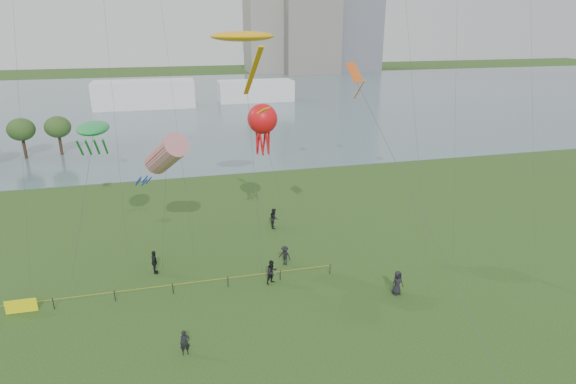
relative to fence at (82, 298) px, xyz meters
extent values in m
cube|color=slate|center=(14.12, 87.60, -0.53)|extent=(400.00, 120.00, 0.08)
cube|color=slate|center=(60.12, 149.60, 18.45)|extent=(20.00, 20.00, 38.00)
cube|color=gray|center=(46.12, 155.60, 13.45)|extent=(16.00, 18.00, 28.00)
cube|color=white|center=(2.12, 82.60, 2.45)|extent=(22.00, 8.00, 6.00)
cube|color=white|center=(28.12, 85.60, 1.95)|extent=(18.00, 7.00, 5.00)
cylinder|color=#332117|center=(-13.39, 42.26, 0.76)|extent=(0.44, 0.44, 2.63)
ellipsoid|color=#355622|center=(-13.39, 42.26, 3.71)|extent=(3.74, 3.74, 3.15)
cylinder|color=#332117|center=(-8.81, 43.26, 0.73)|extent=(0.44, 0.44, 2.57)
ellipsoid|color=#355622|center=(-8.81, 43.26, 3.62)|extent=(3.66, 3.66, 3.09)
cylinder|color=black|center=(-1.88, 0.00, -0.13)|extent=(0.07, 0.07, 0.85)
cylinder|color=black|center=(2.12, 0.00, -0.13)|extent=(0.07, 0.07, 0.85)
cylinder|color=black|center=(6.12, 0.00, -0.13)|extent=(0.07, 0.07, 0.85)
cylinder|color=black|center=(10.12, 0.00, -0.13)|extent=(0.07, 0.07, 0.85)
cylinder|color=black|center=(14.12, 0.00, -0.13)|extent=(0.07, 0.07, 0.85)
cylinder|color=black|center=(18.12, 0.00, -0.13)|extent=(0.07, 0.07, 0.85)
cylinder|color=gold|center=(6.12, 0.00, 0.19)|extent=(24.00, 0.03, 0.03)
cube|color=#FEF40D|center=(-3.88, 0.00, 0.00)|extent=(2.00, 0.04, 1.00)
imported|color=black|center=(13.42, -0.28, 0.39)|extent=(1.15, 1.06, 1.90)
imported|color=black|center=(15.04, 2.33, 0.27)|extent=(1.17, 1.19, 1.64)
imported|color=black|center=(4.84, 3.44, 0.41)|extent=(0.57, 1.16, 1.92)
imported|color=black|center=(21.87, -3.97, 0.36)|extent=(0.97, 0.71, 1.83)
imported|color=black|center=(6.66, -7.04, 0.24)|extent=(0.61, 0.43, 1.60)
imported|color=black|center=(15.82, 9.84, 0.41)|extent=(0.84, 1.02, 1.93)
cylinder|color=#3F3F42|center=(13.06, 4.76, 8.22)|extent=(0.03, 6.76, 17.56)
ellipsoid|color=#F5A80C|center=(13.06, 8.13, 17.00)|extent=(5.13, 3.21, 0.80)
cube|color=#F5A80C|center=(13.06, 3.93, 14.60)|extent=(0.36, 6.98, 4.09)
cube|color=#F5A80C|center=(13.06, 0.13, 12.50)|extent=(0.95, 0.95, 0.42)
cylinder|color=#3F3F42|center=(5.90, 4.48, 4.05)|extent=(1.10, 0.69, 9.22)
cylinder|color=red|center=(6.43, 4.81, 8.66)|extent=(3.77, 5.20, 3.90)
cylinder|color=#1A31BB|center=(5.03, 3.61, 7.06)|extent=(0.60, 1.13, 0.88)
cylinder|color=#1A31BB|center=(4.76, 3.99, 7.06)|extent=(0.60, 1.13, 0.88)
cylinder|color=#1A31BB|center=(4.31, 3.85, 7.06)|extent=(0.60, 1.13, 0.88)
cylinder|color=#1A31BB|center=(4.31, 3.38, 7.06)|extent=(0.60, 1.13, 0.88)
cylinder|color=#1A31BB|center=(4.76, 3.23, 7.06)|extent=(0.60, 1.13, 0.88)
cylinder|color=#3F3F42|center=(0.21, 2.97, 5.17)|extent=(2.63, 3.92, 11.45)
ellipsoid|color=green|center=(1.51, 4.91, 10.89)|extent=(2.24, 4.02, 0.78)
cylinder|color=green|center=(0.71, 3.31, 9.89)|extent=(0.16, 1.79, 1.54)
cylinder|color=green|center=(1.26, 3.31, 9.89)|extent=(0.16, 1.79, 1.54)
cylinder|color=green|center=(1.81, 3.31, 9.89)|extent=(0.16, 1.79, 1.54)
cylinder|color=green|center=(2.36, 3.31, 9.89)|extent=(0.16, 1.79, 1.54)
cylinder|color=#3F3F42|center=(14.91, 3.85, 5.07)|extent=(1.46, 5.01, 11.25)
sphere|color=red|center=(14.19, 6.35, 10.69)|extent=(2.44, 2.44, 2.44)
cylinder|color=red|center=(14.69, 6.35, 9.09)|extent=(0.18, 0.54, 2.60)
cylinder|color=red|center=(14.44, 6.78, 9.09)|extent=(0.49, 0.36, 2.61)
cylinder|color=red|center=(13.94, 6.78, 9.09)|extent=(0.49, 0.36, 2.61)
cylinder|color=red|center=(13.69, 6.35, 9.09)|extent=(0.18, 0.54, 2.60)
cylinder|color=red|center=(13.94, 5.91, 9.09)|extent=(0.49, 0.36, 2.61)
cylinder|color=red|center=(14.44, 5.91, 9.09)|extent=(0.49, 0.36, 2.61)
cylinder|color=#3F3F42|center=(20.39, -9.84, 7.24)|extent=(3.37, 16.21, 15.60)
cube|color=#FB5E16|center=(18.72, -1.75, 15.03)|extent=(1.49, 1.49, 1.21)
cylinder|color=#FB5E16|center=(18.72, -2.65, 14.03)|extent=(0.08, 1.58, 1.35)
camera|label=1|loc=(6.78, -31.52, 18.19)|focal=30.00mm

